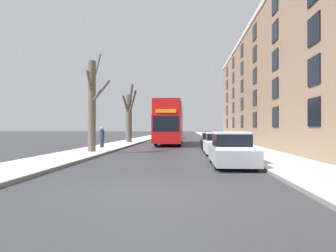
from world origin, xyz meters
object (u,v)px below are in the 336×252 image
bare_tree_left_1 (129,116)px  parked_car_0 (231,150)px  double_decker_bus (170,121)px  pedestrian_left_sidewalk (102,137)px  oncoming_van (171,131)px  parked_car_1 (218,144)px  bare_tree_left_0 (92,104)px  parked_car_2 (212,141)px

bare_tree_left_1 → parked_car_0: bearing=-66.1°
double_decker_bus → pedestrian_left_sidewalk: size_ratio=6.33×
pedestrian_left_sidewalk → oncoming_van: bearing=27.5°
parked_car_1 → double_decker_bus: bearing=107.8°
parked_car_0 → oncoming_van: bearing=97.4°
oncoming_van → pedestrian_left_sidewalk: oncoming_van is taller
parked_car_0 → pedestrian_left_sidewalk: (-9.00, 10.22, 0.30)m
bare_tree_left_0 → parked_car_1: bare_tree_left_0 is taller
bare_tree_left_1 → double_decker_bus: bearing=-13.2°
double_decker_bus → parked_car_0: 18.74m
oncoming_van → double_decker_bus: bearing=-87.0°
bare_tree_left_1 → double_decker_bus: 4.82m
oncoming_van → pedestrian_left_sidewalk: bearing=-98.3°
bare_tree_left_1 → double_decker_bus: size_ratio=0.56×
bare_tree_left_1 → parked_car_1: bearing=-57.1°
parked_car_0 → parked_car_2: parked_car_0 is taller
bare_tree_left_1 → oncoming_van: bearing=79.0°
parked_car_1 → parked_car_2: (0.00, 5.31, -0.04)m
bare_tree_left_1 → parked_car_1: bare_tree_left_1 is taller
parked_car_2 → pedestrian_left_sidewalk: bearing=-172.7°
bare_tree_left_0 → parked_car_2: bearing=32.4°
parked_car_2 → pedestrian_left_sidewalk: (-9.00, -1.16, 0.38)m
bare_tree_left_1 → parked_car_0: bare_tree_left_1 is taller
oncoming_van → parked_car_2: bearing=-79.5°
pedestrian_left_sidewalk → bare_tree_left_1: bearing=33.1°
parked_car_2 → double_decker_bus: bearing=119.7°
bare_tree_left_1 → parked_car_0: 21.28m
parked_car_0 → oncoming_van: oncoming_van is taller
double_decker_bus → parked_car_2: size_ratio=2.96×
bare_tree_left_1 → parked_car_2: bearing=-42.9°
bare_tree_left_0 → parked_car_1: (8.44, 0.04, -2.73)m
bare_tree_left_1 → bare_tree_left_0: bearing=-89.4°
bare_tree_left_0 → parked_car_2: (8.44, 5.35, -2.76)m
parked_car_2 → oncoming_van: oncoming_van is taller
bare_tree_left_1 → double_decker_bus: bare_tree_left_1 is taller
parked_car_0 → pedestrian_left_sidewalk: pedestrian_left_sidewalk is taller
bare_tree_left_1 → oncoming_van: 19.07m
bare_tree_left_0 → oncoming_van: size_ratio=1.26×
parked_car_1 → bare_tree_left_0: bearing=-179.8°
bare_tree_left_0 → parked_car_1: 8.87m
bare_tree_left_0 → oncoming_van: (3.50, 31.94, -2.14)m
double_decker_bus → oncoming_van: size_ratio=2.01×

